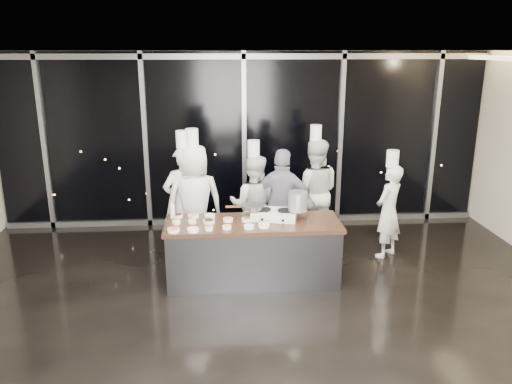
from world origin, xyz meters
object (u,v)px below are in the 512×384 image
at_px(stove, 274,214).
at_px(chef_left, 194,202).
at_px(demo_counter, 253,251).
at_px(chef_far_left, 185,202).
at_px(chef_side, 389,210).
at_px(stock_pot, 298,201).
at_px(frying_pan, 252,207).
at_px(chef_center, 254,204).
at_px(guest, 283,205).
at_px(chef_right, 314,192).

height_order(stove, chef_left, chef_left).
relative_size(demo_counter, stove, 3.52).
height_order(chef_far_left, chef_side, chef_far_left).
relative_size(stove, chef_far_left, 0.34).
bearing_deg(stock_pot, frying_pan, 168.34).
bearing_deg(demo_counter, chef_center, 85.78).
distance_m(stock_pot, guest, 0.81).
bearing_deg(stove, frying_pan, -179.59).
distance_m(chef_far_left, chef_left, 0.16).
distance_m(demo_counter, chef_left, 1.30).
distance_m(chef_far_left, chef_center, 1.10).
bearing_deg(demo_counter, frying_pan, 89.38).
relative_size(chef_far_left, chef_left, 0.98).
relative_size(chef_left, chef_center, 1.12).
bearing_deg(frying_pan, guest, 62.75).
bearing_deg(chef_right, demo_counter, 59.71).
bearing_deg(stove, chef_left, 160.72).
bearing_deg(stove, chef_side, 30.76).
bearing_deg(stock_pot, chef_far_left, 152.85).
height_order(stove, frying_pan, frying_pan).
bearing_deg(stove, demo_counter, -146.50).
bearing_deg(chef_left, demo_counter, 118.35).
height_order(stock_pot, chef_center, chef_center).
xyz_separation_m(stove, frying_pan, (-0.31, 0.07, 0.10)).
bearing_deg(chef_center, chef_far_left, 18.05).
xyz_separation_m(chef_far_left, chef_left, (0.15, -0.05, 0.01)).
distance_m(frying_pan, guest, 0.83).
distance_m(stock_pot, chef_side, 1.75).
distance_m(guest, chef_side, 1.68).
xyz_separation_m(guest, chef_right, (0.60, 0.57, 0.03)).
relative_size(frying_pan, guest, 0.32).
relative_size(stove, chef_center, 0.37).
relative_size(demo_counter, guest, 1.39).
bearing_deg(chef_left, chef_right, 177.95).
relative_size(stove, stock_pot, 2.58).
distance_m(stove, chef_far_left, 1.54).
height_order(demo_counter, chef_center, chef_center).
bearing_deg(chef_center, demo_counter, 96.97).
bearing_deg(chef_side, chef_left, -43.41).
height_order(stock_pot, chef_left, chef_left).
bearing_deg(frying_pan, chef_center, 97.62).
height_order(stock_pot, chef_right, chef_right).
xyz_separation_m(stock_pot, chef_side, (1.56, 0.68, -0.39)).
xyz_separation_m(chef_far_left, chef_side, (3.21, -0.16, -0.15)).
bearing_deg(chef_side, chef_far_left, -44.26).
distance_m(chef_left, guest, 1.38).
bearing_deg(guest, frying_pan, 70.42).
xyz_separation_m(chef_right, chef_side, (1.08, -0.64, -0.14)).
bearing_deg(guest, chef_side, -162.05).
bearing_deg(chef_left, guest, 161.24).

